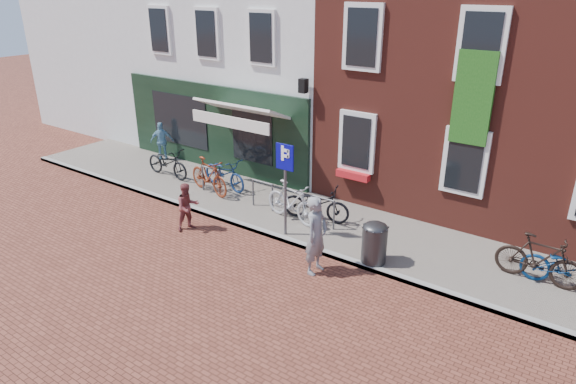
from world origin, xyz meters
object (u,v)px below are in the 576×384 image
Objects in this scene: parking_sign at (285,174)px; bicycle_4 at (316,203)px; litter_bin at (375,240)px; bicycle_0 at (168,162)px; bicycle_1 at (209,176)px; bicycle_6 at (568,268)px; bicycle_2 at (225,173)px; boy at (188,207)px; cafe_person at (162,141)px; woman at (316,235)px; bicycle_3 at (292,202)px; bicycle_5 at (540,259)px.

parking_sign is 1.30× the size of bicycle_4.
bicycle_0 is (-8.12, 1.12, -0.06)m from litter_bin.
bicycle_1 is at bearing 171.73° from litter_bin.
litter_bin is 0.57× the size of bicycle_6.
parking_sign reaches higher than bicycle_4.
bicycle_6 is (9.72, -0.14, 0.00)m from bicycle_2.
bicycle_2 is (0.11, 0.59, -0.05)m from bicycle_1.
cafe_person reaches higher than boy.
woman is 1.33× the size of cafe_person.
litter_bin is 0.59× the size of bicycle_3.
woman is 5.32m from bicycle_6.
litter_bin is 0.59× the size of bicycle_1.
bicycle_4 is 1.03× the size of bicycle_5.
bicycle_0 is (-7.16, 2.12, -0.33)m from woman.
litter_bin is 0.59× the size of bicycle_5.
bicycle_6 is (9.83, 0.45, -0.05)m from bicycle_1.
bicycle_0 is at bearing 168.21° from parking_sign.
bicycle_5 reaches higher than bicycle_4.
cafe_person is at bearing 55.67° from bicycle_0.
parking_sign reaches higher than bicycle_0.
bicycle_2 is at bearing 88.89° from bicycle_5.
bicycle_0 is 1.00× the size of bicycle_4.
boy is 2.80m from bicycle_2.
bicycle_0 is at bearing 90.84° from bicycle_5.
bicycle_6 is (4.77, 2.32, -0.33)m from woman.
bicycle_4 is (0.53, 0.40, -0.05)m from bicycle_3.
cafe_person is at bearing 87.39° from bicycle_3.
cafe_person is at bearing 81.38° from bicycle_1.
bicycle_4 is (5.82, 0.01, 0.00)m from bicycle_0.
bicycle_4 is 6.12m from bicycle_6.
bicycle_5 reaches higher than bicycle_2.
parking_sign is 1.34× the size of bicycle_3.
bicycle_5 is 0.56m from bicycle_6.
parking_sign is at bearing -146.27° from bicycle_3.
bicycle_6 is at bearing -81.44° from bicycle_2.
bicycle_5 is (11.38, 0.16, 0.05)m from bicycle_0.
bicycle_0 is 5.82m from bicycle_4.
boy is at bearing 142.24° from bicycle_3.
parking_sign is at bearing -92.80° from bicycle_1.
bicycle_4 is (0.18, 1.18, -1.16)m from parking_sign.
bicycle_2 is at bearing 1.29° from bicycle_1.
bicycle_1 is at bearing 92.52° from bicycle_5.
bicycle_6 is (11.94, 0.20, 0.00)m from bicycle_0.
bicycle_5 reaches higher than bicycle_6.
bicycle_4 is (-1.34, 2.12, -0.33)m from woman.
cafe_person is at bearing 162.23° from parking_sign.
bicycle_1 is 9.29m from bicycle_5.
woman reaches higher than bicycle_3.
bicycle_3 reaches higher than bicycle_2.
bicycle_2 is at bearing 86.41° from bicycle_3.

